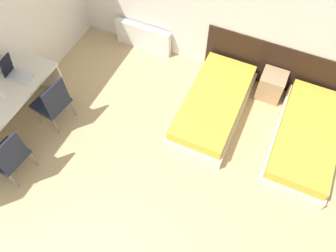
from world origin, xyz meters
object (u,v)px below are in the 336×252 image
chair_near_laptop (53,102)px  chair_near_notebook (9,156)px  bed_near_window (213,105)px  nightstand (271,85)px  bed_near_door (306,138)px  laptop (15,73)px

chair_near_laptop → chair_near_notebook: same height
chair_near_laptop → chair_near_notebook: bearing=-82.3°
bed_near_window → nightstand: 1.04m
bed_near_door → bed_near_window: bearing=180.0°
chair_near_notebook → bed_near_window: bearing=50.9°
laptop → bed_near_door: bearing=10.7°
bed_near_window → chair_near_laptop: chair_near_laptop is taller
chair_near_notebook → laptop: size_ratio=2.46×
chair_near_laptop → laptop: size_ratio=2.46×
bed_near_window → laptop: bearing=-157.5°
bed_near_window → chair_near_laptop: size_ratio=2.01×
bed_near_door → chair_near_notebook: size_ratio=2.01×
chair_near_laptop → chair_near_notebook: size_ratio=1.00×
bed_near_window → nightstand: (0.73, 0.74, 0.05)m
chair_near_laptop → laptop: laptop is taller
nightstand → bed_near_window: bearing=-134.5°
nightstand → chair_near_notebook: (-2.88, -2.90, 0.26)m
bed_near_door → nightstand: (-0.73, 0.74, 0.05)m
bed_near_window → bed_near_door: (1.46, 0.00, 0.00)m
bed_near_window → laptop: 3.00m
bed_near_window → chair_near_notebook: size_ratio=2.01×
bed_near_door → chair_near_notebook: (-3.61, -2.16, 0.31)m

